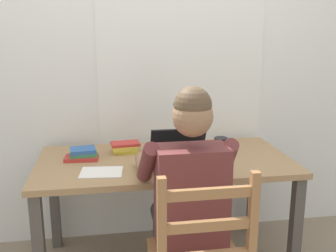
{
  "coord_description": "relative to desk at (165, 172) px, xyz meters",
  "views": [
    {
      "loc": [
        -0.35,
        -2.28,
        1.5
      ],
      "look_at": [
        0.01,
        -0.05,
        0.95
      ],
      "focal_mm": 42.13,
      "sensor_mm": 36.0,
      "label": 1
    }
  ],
  "objects": [
    {
      "name": "landscape_photo_print",
      "position": [
        0.01,
        0.17,
        0.09
      ],
      "size": [
        0.15,
        0.13,
        0.0
      ],
      "primitive_type": "cube",
      "rotation": [
        0.0,
        0.0,
        -0.38
      ],
      "color": "teal",
      "rests_on": "desk"
    },
    {
      "name": "coffee_mug_dark",
      "position": [
        0.38,
        0.07,
        0.14
      ],
      "size": [
        0.12,
        0.09,
        0.1
      ],
      "color": "black",
      "rests_on": "desk"
    },
    {
      "name": "paper_pile_back_corner",
      "position": [
        -0.38,
        -0.18,
        0.09
      ],
      "size": [
        0.25,
        0.2,
        0.01
      ],
      "primitive_type": "cube",
      "rotation": [
        0.0,
        0.0,
        -0.1
      ],
      "color": "white",
      "rests_on": "desk"
    },
    {
      "name": "coffee_mug_white",
      "position": [
        0.2,
        0.19,
        0.14
      ],
      "size": [
        0.11,
        0.08,
        0.1
      ],
      "color": "silver",
      "rests_on": "desk"
    },
    {
      "name": "desk",
      "position": [
        0.0,
        0.0,
        0.0
      ],
      "size": [
        1.55,
        0.78,
        0.73
      ],
      "color": "#9E7A51",
      "rests_on": "ground"
    },
    {
      "name": "back_wall",
      "position": [
        0.0,
        0.47,
        0.66
      ],
      "size": [
        6.0,
        0.08,
        2.6
      ],
      "color": "silver",
      "rests_on": "ground"
    },
    {
      "name": "computer_mouse",
      "position": [
        0.31,
        -0.22,
        0.1
      ],
      "size": [
        0.06,
        0.1,
        0.03
      ],
      "primitive_type": "ellipsoid",
      "color": "black",
      "rests_on": "desk"
    },
    {
      "name": "seated_person",
      "position": [
        0.04,
        -0.46,
        0.05
      ],
      "size": [
        0.5,
        0.6,
        1.26
      ],
      "color": "brown",
      "rests_on": "ground"
    },
    {
      "name": "laptop",
      "position": [
        0.07,
        -0.16,
        0.14
      ],
      "size": [
        0.33,
        0.33,
        0.21
      ],
      "color": "black",
      "rests_on": "desk"
    },
    {
      "name": "book_stack_side",
      "position": [
        -0.5,
        0.07,
        0.12
      ],
      "size": [
        0.21,
        0.15,
        0.07
      ],
      "color": "#BC332D",
      "rests_on": "desk"
    },
    {
      "name": "paper_pile_near_laptop",
      "position": [
        0.41,
        0.15,
        0.09
      ],
      "size": [
        0.21,
        0.19,
        0.01
      ],
      "primitive_type": "cube",
      "rotation": [
        0.0,
        0.0,
        -0.19
      ],
      "color": "silver",
      "rests_on": "desk"
    },
    {
      "name": "book_stack_main",
      "position": [
        -0.23,
        0.17,
        0.12
      ],
      "size": [
        0.19,
        0.14,
        0.07
      ],
      "color": "gold",
      "rests_on": "desk"
    }
  ]
}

